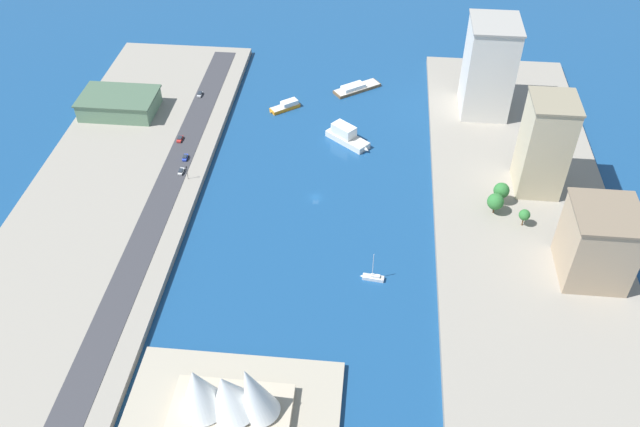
% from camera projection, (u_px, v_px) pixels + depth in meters
% --- Properties ---
extents(ground_plane, '(440.00, 440.00, 0.00)m').
position_uv_depth(ground_plane, '(316.00, 197.00, 271.89)').
color(ground_plane, navy).
extents(quay_west, '(70.00, 240.00, 2.91)m').
position_uv_depth(quay_west, '(522.00, 207.00, 264.85)').
color(quay_west, gray).
rests_on(quay_west, ground_plane).
extents(quay_east, '(70.00, 240.00, 2.91)m').
position_uv_depth(quay_east, '(118.00, 182.00, 277.01)').
color(quay_east, gray).
rests_on(quay_east, ground_plane).
extents(peninsula_point, '(63.37, 43.15, 2.00)m').
position_uv_depth(peninsula_point, '(232.00, 416.00, 194.61)').
color(peninsula_point, '#A89E89').
rests_on(peninsula_point, ground_plane).
extents(road_strip, '(11.33, 228.00, 0.15)m').
position_uv_depth(road_strip, '(169.00, 183.00, 274.40)').
color(road_strip, '#38383D').
rests_on(road_strip, quay_east).
extents(ferry_white_commuter, '(21.15, 18.82, 7.80)m').
position_uv_depth(ferry_white_commuter, '(347.00, 136.00, 299.84)').
color(ferry_white_commuter, silver).
rests_on(ferry_white_commuter, ground_plane).
extents(sailboat_small_white, '(8.77, 3.19, 12.40)m').
position_uv_depth(sailboat_small_white, '(373.00, 277.00, 236.77)').
color(sailboat_small_white, white).
rests_on(sailboat_small_white, ground_plane).
extents(water_taxi_orange, '(14.49, 12.79, 3.79)m').
position_uv_depth(water_taxi_orange, '(286.00, 106.00, 321.73)').
color(water_taxi_orange, orange).
rests_on(water_taxi_orange, ground_plane).
extents(barge_flat_brown, '(23.98, 20.26, 3.37)m').
position_uv_depth(barge_flat_brown, '(356.00, 88.00, 335.00)').
color(barge_flat_brown, brown).
rests_on(barge_flat_brown, ground_plane).
extents(hotel_broad_white, '(21.98, 25.96, 43.88)m').
position_uv_depth(hotel_broad_white, '(489.00, 67.00, 302.82)').
color(hotel_broad_white, silver).
rests_on(hotel_broad_white, quay_west).
extents(apartment_midrise_tan, '(22.54, 24.15, 28.05)m').
position_uv_depth(apartment_midrise_tan, '(598.00, 243.00, 226.97)').
color(apartment_midrise_tan, tan).
rests_on(apartment_midrise_tan, quay_west).
extents(terminal_long_green, '(35.34, 23.45, 8.90)m').
position_uv_depth(terminal_long_green, '(119.00, 103.00, 312.43)').
color(terminal_long_green, slate).
rests_on(terminal_long_green, quay_east).
extents(office_block_beige, '(17.83, 20.08, 40.52)m').
position_uv_depth(office_block_beige, '(544.00, 145.00, 259.64)').
color(office_block_beige, '#C6B793').
rests_on(office_block_beige, quay_west).
extents(sedan_silver, '(1.97, 4.95, 1.55)m').
position_uv_depth(sedan_silver, '(200.00, 94.00, 325.61)').
color(sedan_silver, black).
rests_on(sedan_silver, road_strip).
extents(van_white, '(1.86, 4.52, 1.57)m').
position_uv_depth(van_white, '(181.00, 171.00, 278.82)').
color(van_white, black).
rests_on(van_white, road_strip).
extents(hatchback_blue, '(1.98, 4.45, 1.67)m').
position_uv_depth(hatchback_blue, '(185.00, 157.00, 286.15)').
color(hatchback_blue, black).
rests_on(hatchback_blue, road_strip).
extents(pickup_red, '(2.03, 4.80, 1.48)m').
position_uv_depth(pickup_red, '(180.00, 139.00, 296.83)').
color(pickup_red, black).
rests_on(pickup_red, road_strip).
extents(traffic_light_waterfront, '(0.36, 0.36, 6.50)m').
position_uv_depth(traffic_light_waterfront, '(187.00, 170.00, 273.59)').
color(traffic_light_waterfront, black).
rests_on(traffic_light_waterfront, quay_east).
extents(opera_landmark, '(35.32, 20.25, 23.21)m').
position_uv_depth(opera_landmark, '(226.00, 396.00, 187.88)').
color(opera_landmark, '#BCAD93').
rests_on(opera_landmark, peninsula_point).
extents(park_tree_cluster, '(15.68, 17.97, 9.40)m').
position_uv_depth(park_tree_cluster, '(502.00, 199.00, 257.57)').
color(park_tree_cluster, brown).
rests_on(park_tree_cluster, quay_west).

